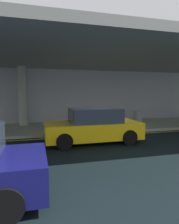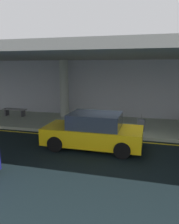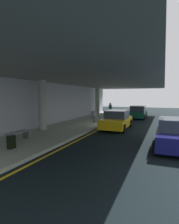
# 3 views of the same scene
# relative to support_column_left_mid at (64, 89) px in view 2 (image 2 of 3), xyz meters

# --- Properties ---
(ground_plane) EXTENTS (60.00, 60.00, 0.00)m
(ground_plane) POSITION_rel_support_column_left_mid_xyz_m (4.00, -4.30, -1.97)
(ground_plane) COLOR black
(sidewalk) EXTENTS (26.00, 4.20, 0.15)m
(sidewalk) POSITION_rel_support_column_left_mid_xyz_m (4.00, -1.20, -1.90)
(sidewalk) COLOR #A4AF9B
(sidewalk) RESTS_ON ground
(lane_stripe_yellow) EXTENTS (26.00, 0.14, 0.01)m
(lane_stripe_yellow) POSITION_rel_support_column_left_mid_xyz_m (4.00, -3.60, -1.97)
(lane_stripe_yellow) COLOR yellow
(lane_stripe_yellow) RESTS_ON ground
(support_column_left_mid) EXTENTS (0.57, 0.57, 3.65)m
(support_column_left_mid) POSITION_rel_support_column_left_mid_xyz_m (0.00, 0.00, 0.00)
(support_column_left_mid) COLOR #A4ABA2
(support_column_left_mid) RESTS_ON sidewalk
(ceiling_overhang) EXTENTS (28.00, 13.20, 0.30)m
(ceiling_overhang) POSITION_rel_support_column_left_mid_xyz_m (4.00, -1.70, 1.97)
(ceiling_overhang) COLOR gray
(ceiling_overhang) RESTS_ON support_column_far_left
(terminal_back_wall) EXTENTS (26.00, 0.30, 3.80)m
(terminal_back_wall) POSITION_rel_support_column_left_mid_xyz_m (4.00, 1.05, -0.07)
(terminal_back_wall) COLOR #B0B4BF
(terminal_back_wall) RESTS_ON ground
(car_yellow_taxi) EXTENTS (4.10, 1.92, 1.50)m
(car_yellow_taxi) POSITION_rel_support_column_left_mid_xyz_m (3.18, -4.83, -1.26)
(car_yellow_taxi) COLOR yellow
(car_yellow_taxi) RESTS_ON ground
(suitcase_upright_primary) EXTENTS (0.36, 0.22, 0.90)m
(suitcase_upright_primary) POSITION_rel_support_column_left_mid_xyz_m (5.03, -2.24, -1.51)
(suitcase_upright_primary) COLOR #535863
(suitcase_upright_primary) RESTS_ON sidewalk
(bench_metal) EXTENTS (1.60, 0.50, 0.48)m
(bench_metal) POSITION_rel_support_column_left_mid_xyz_m (-3.26, -0.75, -1.47)
(bench_metal) COLOR slate
(bench_metal) RESTS_ON sidewalk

